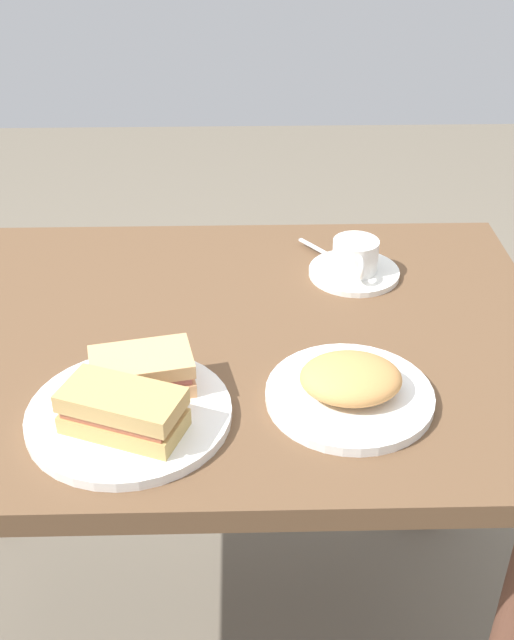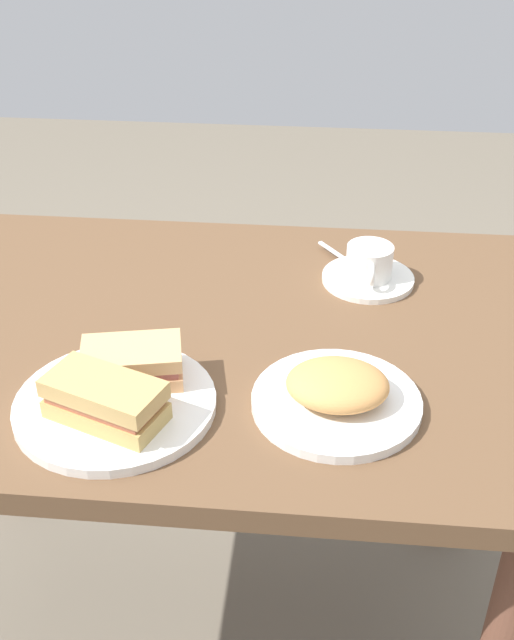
{
  "view_description": "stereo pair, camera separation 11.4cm",
  "coord_description": "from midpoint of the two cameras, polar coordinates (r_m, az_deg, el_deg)",
  "views": [
    {
      "loc": [
        -0.08,
        0.98,
        1.35
      ],
      "look_at": [
        -0.1,
        0.02,
        0.73
      ],
      "focal_mm": 43.65,
      "sensor_mm": 36.0,
      "label": 1
    },
    {
      "loc": [
        -0.19,
        0.97,
        1.35
      ],
      "look_at": [
        -0.1,
        0.02,
        0.73
      ],
      "focal_mm": 43.65,
      "sensor_mm": 36.0,
      "label": 2
    }
  ],
  "objects": [
    {
      "name": "side_plate",
      "position": [
        1.03,
        9.01,
        -6.07
      ],
      "size": [
        0.22,
        0.22,
        0.01
      ],
      "primitive_type": "cylinder",
      "color": "white",
      "rests_on": "dining_table"
    },
    {
      "name": "spoon",
      "position": [
        1.36,
        8.64,
        4.54
      ],
      "size": [
        0.07,
        0.09,
        0.01
      ],
      "color": "silver",
      "rests_on": "coffee_saucer"
    },
    {
      "name": "coffee_saucer",
      "position": [
        1.32,
        10.6,
        2.94
      ],
      "size": [
        0.15,
        0.15,
        0.01
      ],
      "primitive_type": "cylinder",
      "color": "white",
      "rests_on": "dining_table"
    },
    {
      "name": "ground_plane",
      "position": [
        1.67,
        -1.5,
        -21.2
      ],
      "size": [
        6.0,
        6.0,
        0.0
      ],
      "primitive_type": "plane",
      "color": "#6F6656"
    },
    {
      "name": "sandwich_back",
      "position": [
        1.04,
        -6.06,
        -3.26
      ],
      "size": [
        0.15,
        0.1,
        0.05
      ],
      "color": "tan",
      "rests_on": "sandwich_plate"
    },
    {
      "name": "sandwich_front",
      "position": [
        0.98,
        -7.82,
        -5.94
      ],
      "size": [
        0.16,
        0.12,
        0.06
      ],
      "color": "tan",
      "rests_on": "sandwich_plate"
    },
    {
      "name": "coffee_cup",
      "position": [
        1.3,
        10.76,
        4.2
      ],
      "size": [
        0.08,
        0.1,
        0.05
      ],
      "color": "white",
      "rests_on": "coffee_saucer"
    },
    {
      "name": "sandwich_plate",
      "position": [
        1.03,
        -7.22,
        -6.24
      ],
      "size": [
        0.26,
        0.26,
        0.01
      ],
      "primitive_type": "cylinder",
      "color": "white",
      "rests_on": "dining_table"
    },
    {
      "name": "dining_table",
      "position": [
        1.26,
        -1.86,
        -6.01
      ],
      "size": [
        1.1,
        0.73,
        0.7
      ],
      "color": "brown",
      "rests_on": "ground_plane"
    },
    {
      "name": "side_food_pile",
      "position": [
        1.02,
        9.14,
        -4.8
      ],
      "size": [
        0.13,
        0.11,
        0.04
      ],
      "primitive_type": "ellipsoid",
      "color": "tan",
      "rests_on": "side_plate"
    }
  ]
}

